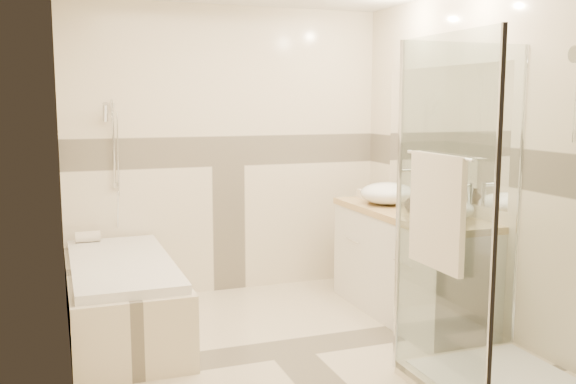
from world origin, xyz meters
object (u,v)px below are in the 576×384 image
object	(u,v)px
shower_enclosure	(479,306)
amenity_bottle_b	(412,202)
amenity_bottle_a	(414,202)
vessel_sink_far	(443,209)
bathtub	(122,294)
vanity	(409,264)
vessel_sink_near	(387,193)

from	to	relation	value
shower_enclosure	amenity_bottle_b	world-z (taller)	shower_enclosure
shower_enclosure	amenity_bottle_a	world-z (taller)	shower_enclosure
vessel_sink_far	amenity_bottle_a	size ratio (longest dim) A/B	2.75
vessel_sink_far	amenity_bottle_a	bearing A→B (deg)	90.00
bathtub	shower_enclosure	bearing A→B (deg)	-41.10
shower_enclosure	amenity_bottle_b	size ratio (longest dim) A/B	13.30
vessel_sink_far	vanity	bearing A→B (deg)	87.54
vessel_sink_far	amenity_bottle_b	bearing A→B (deg)	90.00
vessel_sink_near	vessel_sink_far	distance (m)	0.79
vanity	shower_enclosure	size ratio (longest dim) A/B	0.79
vanity	amenity_bottle_b	world-z (taller)	amenity_bottle_b
vessel_sink_far	amenity_bottle_b	distance (m)	0.41
vanity	amenity_bottle_a	distance (m)	0.51
vessel_sink_near	amenity_bottle_b	world-z (taller)	vessel_sink_near
amenity_bottle_a	shower_enclosure	bearing A→B (deg)	-102.95
shower_enclosure	amenity_bottle_b	bearing A→B (deg)	77.30
vessel_sink_near	vanity	bearing A→B (deg)	-86.49
vanity	amenity_bottle_a	xyz separation A→B (m)	(-0.02, -0.08, 0.50)
bathtub	vanity	bearing A→B (deg)	-9.25
bathtub	vanity	world-z (taller)	vanity
vessel_sink_near	amenity_bottle_a	world-z (taller)	vessel_sink_near
shower_enclosure	amenity_bottle_a	xyz separation A→B (m)	(0.27, 1.19, 0.42)
amenity_bottle_b	bathtub	bearing A→B (deg)	169.10
vanity	shower_enclosure	distance (m)	1.31
shower_enclosure	amenity_bottle_a	distance (m)	1.29
shower_enclosure	vessel_sink_near	xyz separation A→B (m)	(0.27, 1.60, 0.43)
vessel_sink_far	amenity_bottle_a	world-z (taller)	vessel_sink_far
vanity	shower_enclosure	world-z (taller)	shower_enclosure
bathtub	shower_enclosure	xyz separation A→B (m)	(1.86, -1.62, 0.20)
vanity	vessel_sink_near	bearing A→B (deg)	93.51
vessel_sink_far	amenity_bottle_b	xyz separation A→B (m)	(0.00, 0.41, -0.01)
bathtub	shower_enclosure	size ratio (longest dim) A/B	0.83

